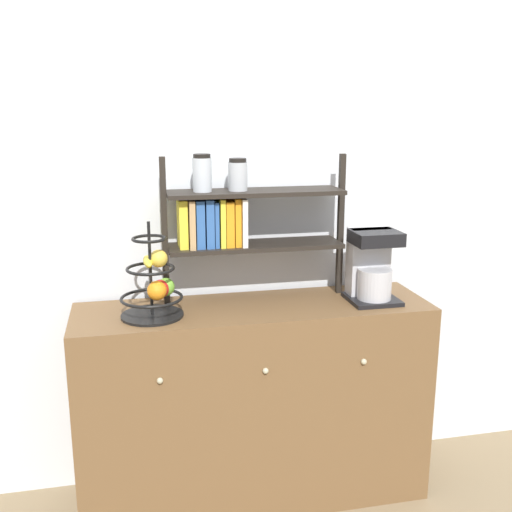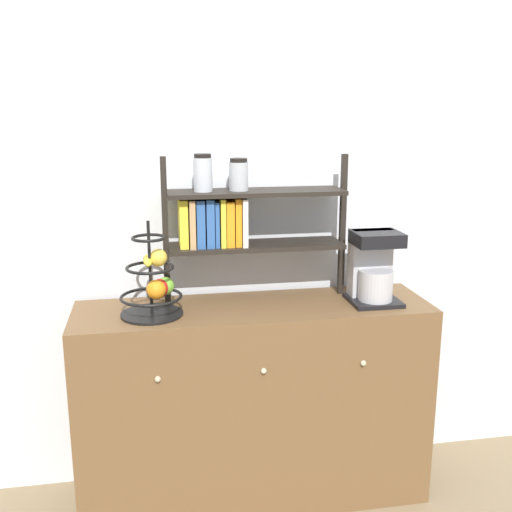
% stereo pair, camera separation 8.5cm
% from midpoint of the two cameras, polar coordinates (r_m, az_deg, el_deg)
% --- Properties ---
extents(wall_back, '(7.00, 0.05, 2.60)m').
position_cam_midpoint_polar(wall_back, '(2.63, -0.26, 5.67)').
color(wall_back, silver).
rests_on(wall_back, ground_plane).
extents(sideboard, '(1.48, 0.44, 0.88)m').
position_cam_midpoint_polar(sideboard, '(2.66, 0.74, -13.82)').
color(sideboard, brown).
rests_on(sideboard, ground_plane).
extents(coffee_maker, '(0.20, 0.21, 0.31)m').
position_cam_midpoint_polar(coffee_maker, '(2.57, 12.02, -1.06)').
color(coffee_maker, black).
rests_on(coffee_maker, sideboard).
extents(fruit_stand, '(0.25, 0.25, 0.38)m').
position_cam_midpoint_polar(fruit_stand, '(2.37, -8.66, -2.68)').
color(fruit_stand, black).
rests_on(fruit_stand, sideboard).
extents(shelf_hutch, '(0.78, 0.20, 0.62)m').
position_cam_midpoint_polar(shelf_hutch, '(2.49, -1.33, 3.85)').
color(shelf_hutch, black).
rests_on(shelf_hutch, sideboard).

